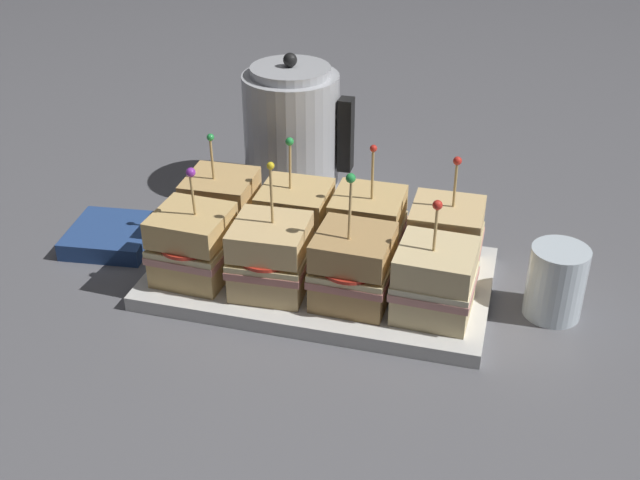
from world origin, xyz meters
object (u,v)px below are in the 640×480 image
Objects in this scene: serving_platter at (320,278)px; sandwich_back_center_right at (367,227)px; sandwich_front_center_left at (271,257)px; napkin_stack at (112,236)px; sandwich_front_far_right at (435,281)px; sandwich_back_far_right at (445,239)px; sandwich_front_far_left at (193,245)px; sandwich_back_far_left at (221,207)px; sandwich_back_center_left at (295,218)px; sandwich_front_center_right at (353,268)px; kettle_steel at (292,132)px; drinking_glass at (556,282)px.

sandwich_back_center_right is at bearing 45.96° from serving_platter.
sandwich_front_center_left is 0.27m from napkin_stack.
sandwich_back_far_right is at bearing 90.33° from sandwich_front_far_right.
sandwich_back_far_left is (-0.00, 0.10, -0.00)m from sandwich_front_far_left.
sandwich_back_center_left is at bearing 0.83° from sandwich_back_far_left.
napkin_stack is (-0.35, -0.03, -0.05)m from sandwich_back_center_right.
sandwich_front_center_left reaches higher than sandwich_back_center_right.
sandwich_front_center_right is 1.11× the size of sandwich_back_far_left.
sandwich_front_center_right reaches higher than serving_platter.
kettle_steel reaches higher than napkin_stack.
napkin_stack is (-0.35, 0.07, -0.05)m from sandwich_front_center_right.
sandwich_back_far_right reaches higher than sandwich_back_center_left.
serving_platter is 0.16m from sandwich_back_far_right.
sandwich_back_center_left reaches higher than sandwich_back_far_left.
sandwich_front_center_right is at bearing -87.53° from sandwich_back_center_right.
sandwich_front_center_left is 1.04× the size of sandwich_back_center_right.
sandwich_back_center_left is 0.33m from drinking_glass.
sandwich_front_far_left is 1.22× the size of napkin_stack.
sandwich_back_center_left is at bearing 90.07° from sandwich_front_center_left.
serving_platter is at bearing -162.39° from sandwich_back_far_right.
sandwich_front_center_right reaches higher than napkin_stack.
sandwich_front_far_left is 0.10m from sandwich_front_center_left.
kettle_steel is at bearing 149.48° from drinking_glass.
sandwich_front_center_right is at bearing -165.63° from drinking_glass.
sandwich_back_center_right reaches higher than sandwich_back_far_left.
kettle_steel is (0.04, 0.19, 0.03)m from sandwich_back_far_left.
sandwich_back_center_right is at bearing 178.08° from sandwich_back_far_right.
sandwich_front_far_left is 0.43m from drinking_glass.
serving_platter is 3.43× the size of napkin_stack.
sandwich_back_center_left is (-0.10, 0.10, -0.00)m from sandwich_front_center_right.
sandwich_back_center_right is 1.04× the size of sandwich_back_far_right.
serving_platter is 0.09m from sandwich_back_center_right.
sandwich_back_far_right is 0.32m from kettle_steel.
sandwich_front_far_left is at bearing -97.66° from kettle_steel.
sandwich_back_center_right is 1.31× the size of napkin_stack.
kettle_steel reaches higher than sandwich_front_center_left.
sandwich_front_center_left is 0.10m from sandwich_back_center_left.
sandwich_front_far_right is 0.15m from drinking_glass.
sandwich_front_center_left is (-0.05, -0.05, 0.05)m from serving_platter.
drinking_glass is 0.73× the size of napkin_stack.
serving_platter is at bearing 138.00° from sandwich_front_center_right.
sandwich_front_center_left is 0.33m from drinking_glass.
kettle_steel reaches higher than serving_platter.
kettle_steel reaches higher than sandwich_front_far_right.
sandwich_front_far_left is at bearing 179.12° from sandwich_front_center_left.
sandwich_front_center_left is 0.14m from sandwich_back_far_left.
sandwich_front_far_left is 0.14m from sandwich_back_center_left.
sandwich_back_center_right is at bearing 170.68° from drinking_glass.
sandwich_front_center_right is 1.89× the size of drinking_glass.
sandwich_front_center_left is 1.14× the size of sandwich_front_far_right.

